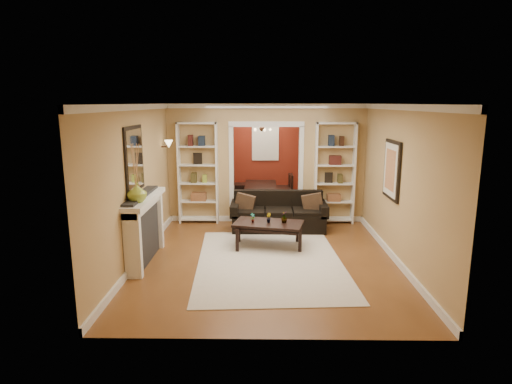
{
  "coord_description": "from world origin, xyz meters",
  "views": [
    {
      "loc": [
        -0.09,
        -8.56,
        2.72
      ],
      "look_at": [
        -0.2,
        -0.8,
        1.1
      ],
      "focal_mm": 30.0,
      "sensor_mm": 36.0,
      "label": 1
    }
  ],
  "objects_px": {
    "bookshelf_right": "(334,173)",
    "fireplace": "(146,229)",
    "coffee_table": "(268,235)",
    "dining_table": "(262,194)",
    "bookshelf_left": "(198,173)",
    "sofa": "(279,211)"
  },
  "relations": [
    {
      "from": "coffee_table",
      "to": "dining_table",
      "type": "height_order",
      "value": "dining_table"
    },
    {
      "from": "sofa",
      "to": "dining_table",
      "type": "bearing_deg",
      "value": 98.79
    },
    {
      "from": "coffee_table",
      "to": "bookshelf_left",
      "type": "distance_m",
      "value": 2.52
    },
    {
      "from": "coffee_table",
      "to": "bookshelf_right",
      "type": "height_order",
      "value": "bookshelf_right"
    },
    {
      "from": "fireplace",
      "to": "sofa",
      "type": "bearing_deg",
      "value": 39.58
    },
    {
      "from": "bookshelf_right",
      "to": "coffee_table",
      "type": "bearing_deg",
      "value": -131.12
    },
    {
      "from": "sofa",
      "to": "dining_table",
      "type": "xyz_separation_m",
      "value": [
        -0.37,
        2.4,
        -0.14
      ]
    },
    {
      "from": "sofa",
      "to": "fireplace",
      "type": "relative_size",
      "value": 1.22
    },
    {
      "from": "sofa",
      "to": "bookshelf_right",
      "type": "bearing_deg",
      "value": 24.36
    },
    {
      "from": "bookshelf_left",
      "to": "bookshelf_right",
      "type": "bearing_deg",
      "value": 0.0
    },
    {
      "from": "sofa",
      "to": "coffee_table",
      "type": "bearing_deg",
      "value": -101.6
    },
    {
      "from": "sofa",
      "to": "bookshelf_right",
      "type": "xyz_separation_m",
      "value": [
        1.28,
        0.58,
        0.74
      ]
    },
    {
      "from": "coffee_table",
      "to": "bookshelf_right",
      "type": "distance_m",
      "value": 2.48
    },
    {
      "from": "bookshelf_left",
      "to": "bookshelf_right",
      "type": "height_order",
      "value": "same"
    },
    {
      "from": "sofa",
      "to": "dining_table",
      "type": "distance_m",
      "value": 2.43
    },
    {
      "from": "dining_table",
      "to": "bookshelf_left",
      "type": "bearing_deg",
      "value": 141.41
    },
    {
      "from": "sofa",
      "to": "fireplace",
      "type": "xyz_separation_m",
      "value": [
        -2.36,
        -1.95,
        0.17
      ]
    },
    {
      "from": "coffee_table",
      "to": "dining_table",
      "type": "relative_size",
      "value": 0.84
    },
    {
      "from": "sofa",
      "to": "bookshelf_left",
      "type": "xyz_separation_m",
      "value": [
        -1.82,
        0.58,
        0.74
      ]
    },
    {
      "from": "bookshelf_right",
      "to": "fireplace",
      "type": "relative_size",
      "value": 1.35
    },
    {
      "from": "bookshelf_left",
      "to": "dining_table",
      "type": "distance_m",
      "value": 2.48
    },
    {
      "from": "dining_table",
      "to": "coffee_table",
      "type": "bearing_deg",
      "value": -177.87
    }
  ]
}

